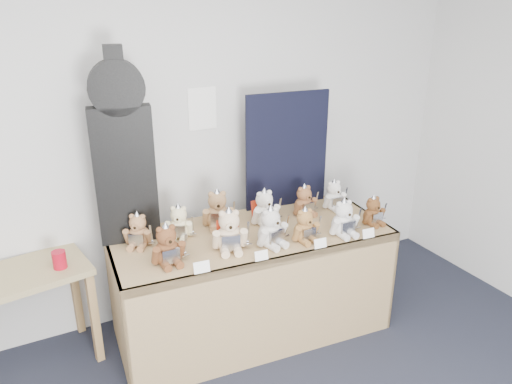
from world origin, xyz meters
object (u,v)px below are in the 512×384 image
teddy_back_centre_right (265,209)px  teddy_front_left (229,232)px  teddy_back_end (334,196)px  guitar_case (123,151)px  teddy_front_end (373,212)px  teddy_front_right (305,226)px  teddy_back_right (304,202)px  teddy_back_far_left (138,232)px  display_table (256,259)px  side_table (19,292)px  red_cup (59,260)px  teddy_back_left (179,223)px  teddy_front_far_right (344,219)px  teddy_front_far_left (167,246)px  teddy_back_centre_left (218,211)px  teddy_front_centre (271,228)px

teddy_back_centre_right → teddy_front_left: bearing=-150.1°
teddy_back_end → teddy_front_left: bearing=-165.5°
guitar_case → teddy_back_end: bearing=2.8°
teddy_front_left → teddy_front_end: bearing=10.3°
teddy_front_right → teddy_front_end: (0.56, -0.00, -0.01)m
teddy_back_right → teddy_back_far_left: 1.20m
display_table → teddy_front_right: 0.42m
side_table → teddy_back_far_left: (0.74, -0.14, 0.30)m
red_cup → teddy_back_far_left: (0.48, -0.09, 0.12)m
guitar_case → teddy_back_left: guitar_case is taller
teddy_front_left → teddy_back_right: 0.75m
teddy_front_right → teddy_front_far_right: (0.28, -0.04, 0.01)m
teddy_front_far_left → teddy_back_far_left: 0.32m
teddy_front_far_left → teddy_front_far_right: bearing=-10.0°
display_table → teddy_back_left: teddy_back_left is taller
teddy_front_end → teddy_back_far_left: (-1.54, 0.43, 0.01)m
teddy_front_right → teddy_back_centre_left: (-0.42, 0.46, 0.02)m
teddy_back_left → guitar_case: bearing=-175.3°
teddy_front_centre → teddy_back_left: size_ratio=1.15×
teddy_front_end → teddy_back_centre_left: bearing=152.4°
teddy_front_far_right → teddy_back_left: (-0.98, 0.47, -0.01)m
teddy_back_centre_right → teddy_back_right: (0.33, 0.01, -0.01)m
teddy_front_centre → teddy_back_centre_right: (0.11, 0.30, -0.00)m
teddy_front_far_right → teddy_back_centre_right: teddy_back_centre_right is taller
teddy_back_centre_left → teddy_back_end: teddy_back_centre_left is taller
guitar_case → teddy_back_centre_right: size_ratio=4.38×
display_table → red_cup: (-1.20, 0.33, 0.14)m
display_table → teddy_front_centre: bearing=-69.3°
side_table → guitar_case: 1.08m
display_table → teddy_back_left: size_ratio=7.60×
side_table → teddy_back_centre_left: bearing=-13.5°
teddy_front_far_left → teddy_back_centre_left: bearing=33.7°
teddy_front_right → teddy_front_centre: bearing=166.3°
guitar_case → teddy_back_far_left: size_ratio=4.91×
teddy_front_right → teddy_front_left: bearing=165.5°
side_table → teddy_back_right: teddy_back_right is taller
guitar_case → teddy_front_far_right: (1.28, -0.59, -0.49)m
teddy_front_far_left → teddy_front_centre: bearing=-8.3°
side_table → teddy_front_left: teddy_front_left is taller
teddy_front_far_right → teddy_back_right: (-0.05, 0.40, -0.01)m
guitar_case → teddy_back_left: size_ratio=4.88×
teddy_back_centre_left → teddy_front_left: bearing=-84.7°
side_table → teddy_back_centre_right: teddy_back_centre_right is taller
teddy_front_left → guitar_case: bearing=156.5°
red_cup → teddy_back_left: size_ratio=0.44×
teddy_back_centre_right → teddy_back_far_left: (-0.87, 0.08, -0.01)m
side_table → teddy_back_right: size_ratio=3.56×
teddy_front_end → teddy_back_centre_left: 1.08m
display_table → teddy_back_end: teddy_back_end is taller
teddy_front_left → teddy_back_end: teddy_front_left is taller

